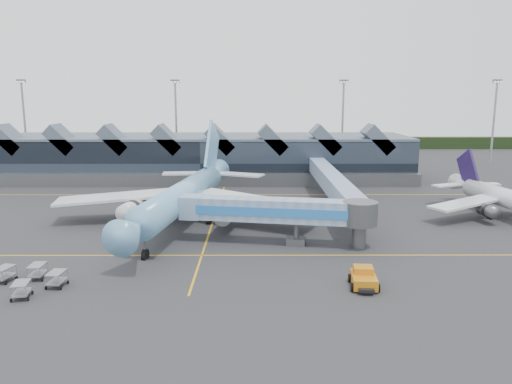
{
  "coord_description": "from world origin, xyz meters",
  "views": [
    {
      "loc": [
        6.17,
        -63.75,
        18.43
      ],
      "look_at": [
        6.38,
        5.08,
        5.0
      ],
      "focal_mm": 35.0,
      "sensor_mm": 36.0,
      "label": 1
    }
  ],
  "objects_px": {
    "fuel_truck": "(143,208)",
    "pushback_tug": "(364,278)",
    "jet_bridge": "(288,212)",
    "main_airliner": "(186,194)",
    "regional_jet": "(506,198)"
  },
  "relations": [
    {
      "from": "fuel_truck",
      "to": "pushback_tug",
      "type": "height_order",
      "value": "fuel_truck"
    },
    {
      "from": "jet_bridge",
      "to": "fuel_truck",
      "type": "distance_m",
      "value": 24.62
    },
    {
      "from": "main_airliner",
      "to": "fuel_truck",
      "type": "relative_size",
      "value": 4.58
    },
    {
      "from": "main_airliner",
      "to": "fuel_truck",
      "type": "bearing_deg",
      "value": 173.53
    },
    {
      "from": "main_airliner",
      "to": "jet_bridge",
      "type": "bearing_deg",
      "value": -28.88
    },
    {
      "from": "regional_jet",
      "to": "pushback_tug",
      "type": "height_order",
      "value": "regional_jet"
    },
    {
      "from": "jet_bridge",
      "to": "fuel_truck",
      "type": "height_order",
      "value": "jet_bridge"
    },
    {
      "from": "main_airliner",
      "to": "jet_bridge",
      "type": "distance_m",
      "value": 17.87
    },
    {
      "from": "main_airliner",
      "to": "pushback_tug",
      "type": "relative_size",
      "value": 10.28
    },
    {
      "from": "jet_bridge",
      "to": "pushback_tug",
      "type": "height_order",
      "value": "jet_bridge"
    },
    {
      "from": "regional_jet",
      "to": "pushback_tug",
      "type": "relative_size",
      "value": 6.44
    },
    {
      "from": "regional_jet",
      "to": "fuel_truck",
      "type": "relative_size",
      "value": 2.87
    },
    {
      "from": "regional_jet",
      "to": "jet_bridge",
      "type": "xyz_separation_m",
      "value": [
        -33.84,
        -13.47,
        1.06
      ]
    },
    {
      "from": "main_airliner",
      "to": "pushback_tug",
      "type": "distance_m",
      "value": 32.6
    },
    {
      "from": "pushback_tug",
      "to": "fuel_truck",
      "type": "bearing_deg",
      "value": 140.58
    }
  ]
}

